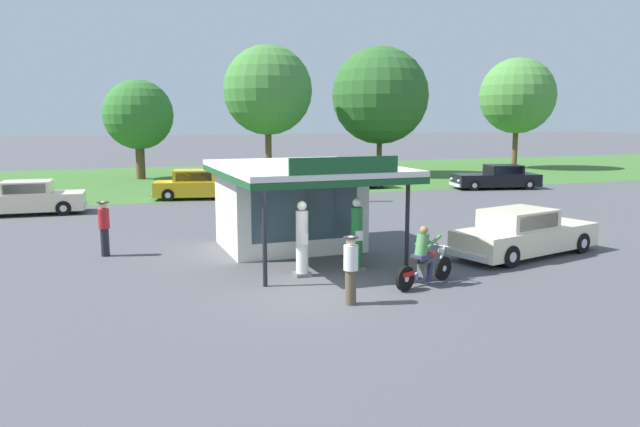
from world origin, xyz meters
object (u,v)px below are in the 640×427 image
(featured_classic_sedan, at_px, (524,234))
(parked_car_back_row_right, at_px, (497,178))
(bystander_standing_back_lot, at_px, (104,227))
(motorcycle_with_rider, at_px, (424,261))
(bystander_chatting_near_pumps, at_px, (351,268))
(parked_car_back_row_centre_left, at_px, (23,199))
(gas_pump_nearside, at_px, (302,242))
(parked_car_second_row_spare, at_px, (200,186))
(bystander_admiring_sedan, at_px, (262,190))
(parked_car_back_row_left, at_px, (347,178))
(bystander_leaning_by_kiosk, at_px, (364,185))
(gas_pump_offside, at_px, (357,238))

(featured_classic_sedan, relative_size, parked_car_back_row_right, 0.99)
(parked_car_back_row_right, bearing_deg, bystander_standing_back_lot, -153.82)
(motorcycle_with_rider, relative_size, bystander_chatting_near_pumps, 1.29)
(motorcycle_with_rider, xyz_separation_m, parked_car_back_row_centre_left, (-11.00, 16.77, 0.03))
(gas_pump_nearside, bearing_deg, parked_car_second_row_spare, 89.82)
(parked_car_back_row_centre_left, distance_m, bystander_standing_back_lot, 10.79)
(featured_classic_sedan, height_order, bystander_admiring_sedan, bystander_admiring_sedan)
(parked_car_back_row_left, xyz_separation_m, bystander_chatting_near_pumps, (-9.19, -22.10, 0.19))
(parked_car_back_row_left, distance_m, bystander_leaning_by_kiosk, 6.14)
(parked_car_back_row_left, bearing_deg, parked_car_back_row_right, -21.27)
(parked_car_back_row_right, xyz_separation_m, bystander_admiring_sedan, (-15.63, -2.29, 0.14))
(gas_pump_nearside, relative_size, gas_pump_offside, 1.00)
(gas_pump_offside, relative_size, bystander_standing_back_lot, 1.20)
(featured_classic_sedan, relative_size, parked_car_second_row_spare, 1.03)
(parked_car_back_row_right, distance_m, bystander_chatting_near_pumps, 25.88)
(gas_pump_offside, distance_m, parked_car_back_row_left, 20.75)
(motorcycle_with_rider, relative_size, bystander_standing_back_lot, 1.20)
(gas_pump_nearside, relative_size, featured_classic_sedan, 0.37)
(gas_pump_nearside, bearing_deg, bystander_admiring_sedan, 79.71)
(parked_car_back_row_right, xyz_separation_m, parked_car_second_row_spare, (-18.04, 1.51, 0.05))
(bystander_chatting_near_pumps, xyz_separation_m, bystander_admiring_sedan, (2.24, 16.44, -0.06))
(gas_pump_nearside, relative_size, parked_car_back_row_right, 0.37)
(parked_car_back_row_centre_left, distance_m, bystander_admiring_sedan, 10.88)
(parked_car_back_row_centre_left, relative_size, bystander_admiring_sedan, 3.59)
(gas_pump_offside, relative_size, parked_car_back_row_centre_left, 0.38)
(bystander_chatting_near_pumps, bearing_deg, parked_car_second_row_spare, 90.48)
(gas_pump_offside, distance_m, featured_classic_sedan, 5.78)
(bystander_standing_back_lot, height_order, bystander_admiring_sedan, bystander_standing_back_lot)
(gas_pump_nearside, distance_m, motorcycle_with_rider, 3.35)
(featured_classic_sedan, height_order, parked_car_back_row_right, featured_classic_sedan)
(motorcycle_with_rider, height_order, parked_car_back_row_right, motorcycle_with_rider)
(gas_pump_offside, xyz_separation_m, bystander_admiring_sedan, (0.83, 13.57, -0.15))
(bystander_chatting_near_pumps, xyz_separation_m, bystander_standing_back_lot, (-5.28, 7.35, 0.07))
(featured_classic_sedan, height_order, parked_car_back_row_left, featured_classic_sedan)
(parked_car_back_row_right, bearing_deg, bystander_admiring_sedan, -171.68)
(gas_pump_nearside, height_order, bystander_chatting_near_pumps, gas_pump_nearside)
(parked_car_back_row_right, bearing_deg, bystander_leaning_by_kiosk, -165.86)
(featured_classic_sedan, relative_size, bystander_standing_back_lot, 3.19)
(featured_classic_sedan, bearing_deg, gas_pump_nearside, 179.77)
(bystander_standing_back_lot, xyz_separation_m, bystander_leaning_by_kiosk, (12.95, 8.81, -0.09))
(parked_car_back_row_right, relative_size, bystander_leaning_by_kiosk, 3.52)
(gas_pump_nearside, xyz_separation_m, parked_car_back_row_right, (18.09, 15.85, -0.29))
(motorcycle_with_rider, distance_m, parked_car_back_row_centre_left, 20.06)
(parked_car_back_row_right, relative_size, bystander_admiring_sedan, 3.62)
(parked_car_back_row_right, height_order, bystander_standing_back_lot, bystander_standing_back_lot)
(motorcycle_with_rider, relative_size, featured_classic_sedan, 0.38)
(motorcycle_with_rider, relative_size, parked_car_back_row_left, 0.39)
(parked_car_back_row_left, relative_size, bystander_chatting_near_pumps, 3.28)
(featured_classic_sedan, height_order, bystander_chatting_near_pumps, bystander_chatting_near_pumps)
(gas_pump_offside, xyz_separation_m, bystander_leaning_by_kiosk, (6.27, 13.29, -0.11))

